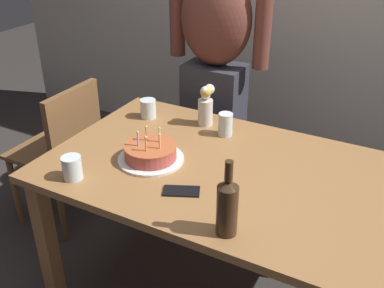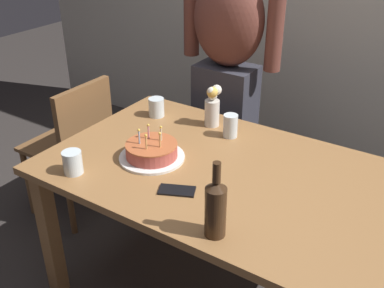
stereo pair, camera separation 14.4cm
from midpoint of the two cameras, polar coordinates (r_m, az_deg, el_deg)
dining_table at (r=2.00m, az=5.49°, el=-5.46°), size 1.50×0.96×0.74m
birthday_cake at (r=2.00m, az=-3.04°, el=-1.00°), size 0.29×0.29×0.15m
water_glass_near at (r=2.39m, az=-2.77°, el=4.61°), size 0.08×0.08×0.10m
water_glass_far at (r=2.19m, az=6.75°, el=2.26°), size 0.07×0.07×0.11m
water_glass_side at (r=1.93m, az=-12.74°, el=-2.32°), size 0.08×0.08×0.10m
wine_bottle at (r=1.53m, az=5.72°, el=-7.98°), size 0.07×0.07×0.29m
cell_phone at (r=1.79m, az=0.41°, el=-5.92°), size 0.16×0.13×0.01m
flower_vase at (r=2.26m, az=4.43°, el=4.89°), size 0.07×0.09×0.21m
person_man_bearded at (r=2.64m, az=5.97°, el=8.82°), size 0.61×0.27×1.66m
dining_chair at (r=2.70m, az=-12.95°, el=0.43°), size 0.42×0.42×0.87m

